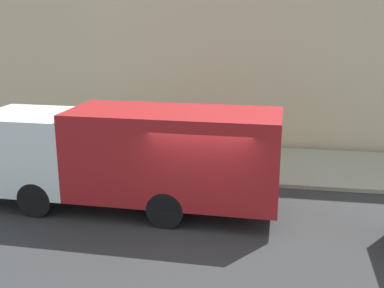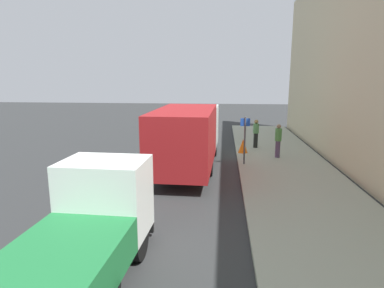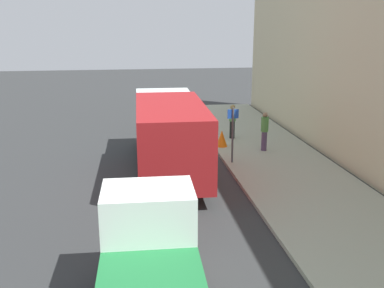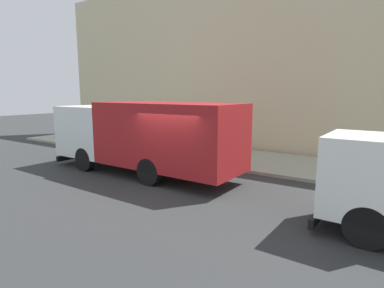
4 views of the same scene
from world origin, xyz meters
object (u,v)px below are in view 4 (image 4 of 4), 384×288
at_px(pedestrian_walking, 174,133).
at_px(street_sign_post, 176,130).
at_px(traffic_cone_orange, 140,146).
at_px(pedestrian_standing, 131,132).
at_px(large_utility_truck, 143,134).

xyz_separation_m(pedestrian_walking, street_sign_post, (-1.76, -1.46, 0.42)).
bearing_deg(traffic_cone_orange, pedestrian_standing, 59.78).
relative_size(large_utility_truck, traffic_cone_orange, 11.38).
distance_m(large_utility_truck, street_sign_post, 2.58).
bearing_deg(traffic_cone_orange, pedestrian_walking, -28.23).
bearing_deg(street_sign_post, large_utility_truck, -173.18).
xyz_separation_m(pedestrian_walking, pedestrian_standing, (-0.89, 2.27, -0.03)).
distance_m(large_utility_truck, traffic_cone_orange, 3.91).
height_order(large_utility_truck, pedestrian_walking, large_utility_truck).
relative_size(large_utility_truck, street_sign_post, 3.78).
relative_size(pedestrian_standing, traffic_cone_orange, 2.22).
bearing_deg(pedestrian_standing, pedestrian_walking, 31.91).
bearing_deg(large_utility_truck, traffic_cone_orange, 46.72).
height_order(pedestrian_walking, pedestrian_standing, pedestrian_walking).
relative_size(pedestrian_standing, street_sign_post, 0.74).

